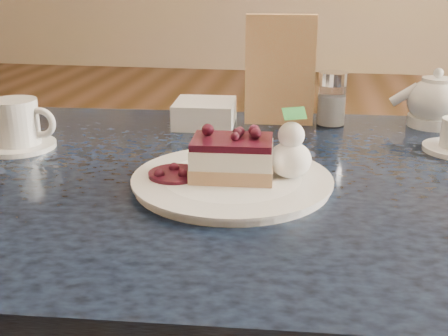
# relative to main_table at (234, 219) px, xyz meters

# --- Properties ---
(main_table) EXTENTS (1.15, 0.80, 0.69)m
(main_table) POSITION_rel_main_table_xyz_m (0.00, 0.00, 0.00)
(main_table) COLOR #15233E
(main_table) RESTS_ON ground
(dessert_plate) EXTENTS (0.27, 0.27, 0.01)m
(dessert_plate) POSITION_rel_main_table_xyz_m (0.00, -0.05, 0.08)
(dessert_plate) COLOR white
(dessert_plate) RESTS_ON main_table
(cheesecake_slice) EXTENTS (0.12, 0.08, 0.06)m
(cheesecake_slice) POSITION_rel_main_table_xyz_m (0.00, -0.05, 0.11)
(cheesecake_slice) COLOR tan
(cheesecake_slice) RESTS_ON dessert_plate
(whipped_cream) EXTENTS (0.06, 0.06, 0.05)m
(whipped_cream) POSITION_rel_main_table_xyz_m (0.08, -0.03, 0.11)
(whipped_cream) COLOR white
(whipped_cream) RESTS_ON dessert_plate
(berry_sauce) EXTENTS (0.07, 0.07, 0.01)m
(berry_sauce) POSITION_rel_main_table_xyz_m (-0.07, -0.06, 0.09)
(berry_sauce) COLOR black
(berry_sauce) RESTS_ON dessert_plate
(coffee_set) EXTENTS (0.13, 0.12, 0.08)m
(coffee_set) POSITION_rel_main_table_xyz_m (-0.37, 0.06, 0.11)
(coffee_set) COLOR white
(coffee_set) RESTS_ON main_table
(tea_set) EXTENTS (0.17, 0.26, 0.10)m
(tea_set) POSITION_rel_main_table_xyz_m (0.33, 0.28, 0.11)
(tea_set) COLOR white
(tea_set) RESTS_ON main_table
(menu_card) EXTENTS (0.13, 0.04, 0.20)m
(menu_card) POSITION_rel_main_table_xyz_m (0.04, 0.29, 0.17)
(menu_card) COLOR beige
(menu_card) RESTS_ON main_table
(sugar_shaker) EXTENTS (0.06, 0.06, 0.10)m
(sugar_shaker) POSITION_rel_main_table_xyz_m (0.14, 0.29, 0.12)
(sugar_shaker) COLOR white
(sugar_shaker) RESTS_ON main_table
(napkin_stack) EXTENTS (0.12, 0.12, 0.05)m
(napkin_stack) POSITION_rel_main_table_xyz_m (-0.09, 0.25, 0.10)
(napkin_stack) COLOR white
(napkin_stack) RESTS_ON main_table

